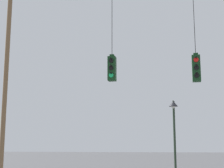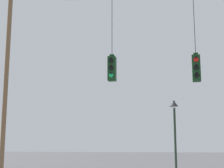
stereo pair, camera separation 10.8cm
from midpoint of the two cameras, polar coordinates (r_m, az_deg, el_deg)
The scene contains 4 objects.
utility_pole_left at distance 16.79m, azimuth -17.47°, elevation 0.01°, with size 0.21×0.21×9.46m.
traffic_light_over_intersection at distance 15.12m, azimuth -0.20°, elevation 2.69°, with size 0.34×0.58×3.87m.
traffic_light_near_left_pole at distance 14.79m, azimuth 13.62°, elevation 2.68°, with size 0.34×0.58×4.15m.
street_lamp at distance 18.37m, azimuth 10.09°, elevation -6.08°, with size 0.47×0.81×4.23m.
Camera 1 is at (2.18, -13.94, 1.84)m, focal length 55.00 mm.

